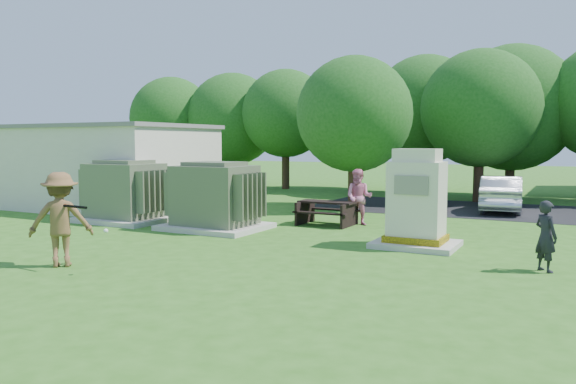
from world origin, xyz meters
The scene contains 14 objects.
ground centered at (0.00, 0.00, 0.00)m, with size 120.00×120.00×0.00m, color #2D6619.
service_building centered at (-11.00, 7.00, 1.60)m, with size 10.00×5.00×3.20m, color beige.
service_building_roof centered at (-11.00, 7.00, 3.27)m, with size 10.20×5.20×0.15m, color slate.
transformer_left centered at (-6.50, 4.50, 0.97)m, with size 3.00×2.40×2.07m.
transformer_right centered at (-2.80, 4.50, 0.97)m, with size 3.00×2.40×2.07m.
generator_cabinet centered at (3.45, 4.45, 1.09)m, with size 2.05×1.68×2.50m.
picnic_table centered at (-0.12, 6.89, 0.48)m, with size 1.81×1.36×0.77m.
batter centered at (-2.69, -1.33, 1.02)m, with size 1.31×0.75×2.03m, color brown.
person_by_generator centered at (6.54, 2.98, 0.74)m, with size 0.54×0.35×1.48m, color black.
person_at_picnic centered at (0.81, 7.35, 0.90)m, with size 0.88×0.69×1.81m, color pink.
car_white centered at (1.13, 13.75, 0.74)m, with size 1.75×4.36×1.48m, color silver.
car_silver_a centered at (4.37, 13.38, 0.69)m, with size 1.46×4.17×1.38m, color #BCBCC1.
batting_equipment centered at (-2.10, -1.43, 1.26)m, with size 1.52×0.19×0.51m.
tree_row centered at (1.75, 18.50, 4.15)m, with size 41.30×13.30×7.30m.
Camera 1 is at (7.19, -9.57, 2.66)m, focal length 35.00 mm.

